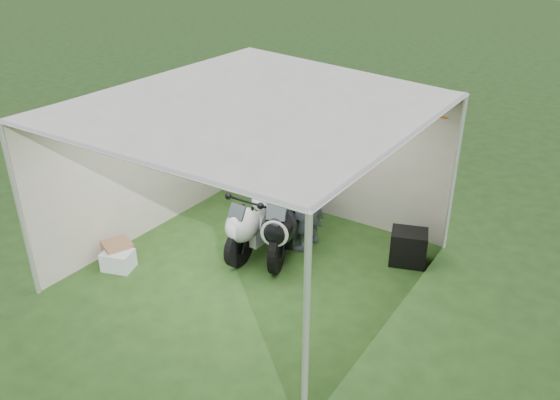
# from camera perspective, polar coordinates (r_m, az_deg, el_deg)

# --- Properties ---
(ground) EXTENTS (80.00, 80.00, 0.00)m
(ground) POSITION_cam_1_polar(r_m,az_deg,el_deg) (7.63, -2.65, -7.12)
(ground) COLOR #244119
(ground) RESTS_ON ground
(canopy_tent) EXTENTS (5.66, 5.66, 3.00)m
(canopy_tent) POSITION_cam_1_polar(r_m,az_deg,el_deg) (6.61, -2.95, 12.07)
(canopy_tent) COLOR silver
(canopy_tent) RESTS_ON ground
(motorcycle_white) EXTENTS (0.43, 1.92, 0.94)m
(motorcycle_white) POSITION_cam_1_polar(r_m,az_deg,el_deg) (7.84, -1.84, -1.67)
(motorcycle_white) COLOR black
(motorcycle_white) RESTS_ON ground
(motorcycle_black) EXTENTS (0.94, 2.02, 1.03)m
(motorcycle_black) POSITION_cam_1_polar(r_m,az_deg,el_deg) (7.79, 0.85, -1.42)
(motorcycle_black) COLOR black
(motorcycle_black) RESTS_ON ground
(paddock_stand) EXTENTS (0.53, 0.42, 0.34)m
(paddock_stand) POSITION_cam_1_polar(r_m,az_deg,el_deg) (8.80, 2.33, -0.99)
(paddock_stand) COLOR #181CB4
(paddock_stand) RESTS_ON ground
(person_dark_jacket) EXTENTS (1.09, 0.98, 1.83)m
(person_dark_jacket) POSITION_cam_1_polar(r_m,az_deg,el_deg) (8.54, 0.61, 3.63)
(person_dark_jacket) COLOR black
(person_dark_jacket) RESTS_ON ground
(person_blue_jacket) EXTENTS (0.46, 0.67, 1.79)m
(person_blue_jacket) POSITION_cam_1_polar(r_m,az_deg,el_deg) (7.71, 2.90, 0.89)
(person_blue_jacket) COLOR slate
(person_blue_jacket) RESTS_ON ground
(equipment_box) EXTENTS (0.59, 0.53, 0.49)m
(equipment_box) POSITION_cam_1_polar(r_m,az_deg,el_deg) (7.82, 13.26, -4.82)
(equipment_box) COLOR black
(equipment_box) RESTS_ON ground
(crate_0) EXTENTS (0.48, 0.42, 0.27)m
(crate_0) POSITION_cam_1_polar(r_m,az_deg,el_deg) (7.86, -16.55, -6.04)
(crate_0) COLOR silver
(crate_0) RESTS_ON ground
(crate_1) EXTENTS (0.47, 0.47, 0.32)m
(crate_1) POSITION_cam_1_polar(r_m,az_deg,el_deg) (7.99, -16.57, -5.27)
(crate_1) COLOR #8B6347
(crate_1) RESTS_ON ground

